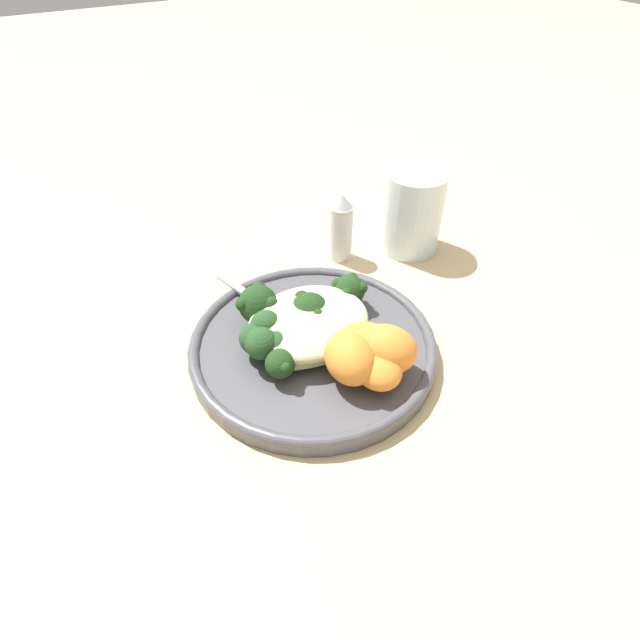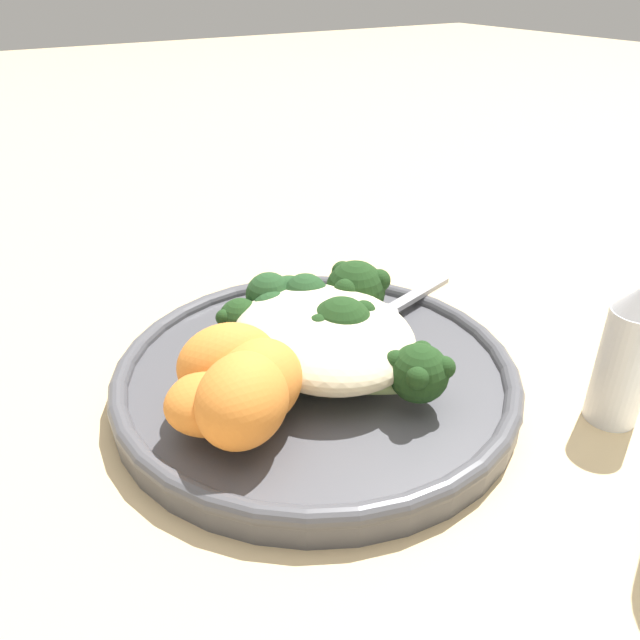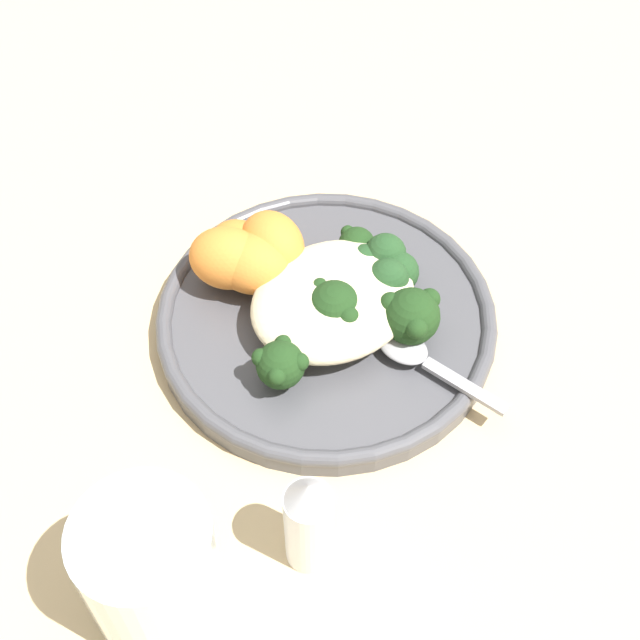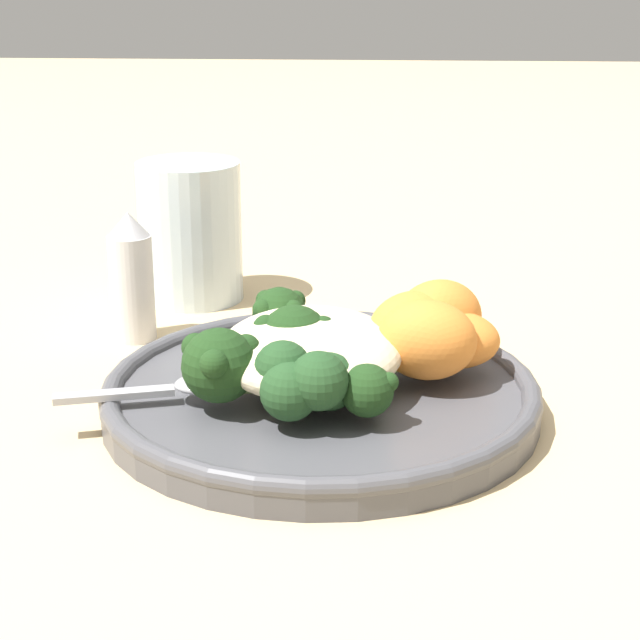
# 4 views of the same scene
# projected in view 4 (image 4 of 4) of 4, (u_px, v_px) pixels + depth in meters

# --- Properties ---
(ground_plane) EXTENTS (4.00, 4.00, 0.00)m
(ground_plane) POSITION_uv_depth(u_px,v_px,m) (354.00, 410.00, 0.63)
(ground_plane) COLOR #D6B784
(plate) EXTENTS (0.26, 0.26, 0.02)m
(plate) POSITION_uv_depth(u_px,v_px,m) (321.00, 395.00, 0.62)
(plate) COLOR #4C4C51
(plate) RESTS_ON ground_plane
(quinoa_mound) EXTENTS (0.13, 0.11, 0.04)m
(quinoa_mound) POSITION_uv_depth(u_px,v_px,m) (310.00, 350.00, 0.61)
(quinoa_mound) COLOR beige
(quinoa_mound) RESTS_ON plate
(broccoli_stalk_0) EXTENTS (0.08, 0.10, 0.03)m
(broccoli_stalk_0) POSITION_uv_depth(u_px,v_px,m) (293.00, 321.00, 0.67)
(broccoli_stalk_0) COLOR #ADC675
(broccoli_stalk_0) RESTS_ON plate
(broccoli_stalk_1) EXTENTS (0.04, 0.10, 0.04)m
(broccoli_stalk_1) POSITION_uv_depth(u_px,v_px,m) (311.00, 345.00, 0.62)
(broccoli_stalk_1) COLOR #ADC675
(broccoli_stalk_1) RESTS_ON plate
(broccoli_stalk_2) EXTENTS (0.07, 0.12, 0.04)m
(broccoli_stalk_2) POSITION_uv_depth(u_px,v_px,m) (234.00, 366.00, 0.59)
(broccoli_stalk_2) COLOR #ADC675
(broccoli_stalk_2) RESTS_ON plate
(broccoli_stalk_3) EXTENTS (0.10, 0.04, 0.03)m
(broccoli_stalk_3) POSITION_uv_depth(u_px,v_px,m) (373.00, 384.00, 0.58)
(broccoli_stalk_3) COLOR #ADC675
(broccoli_stalk_3) RESTS_ON plate
(sweet_potato_chunk_0) EXTENTS (0.05, 0.06, 0.03)m
(sweet_potato_chunk_0) POSITION_uv_depth(u_px,v_px,m) (452.00, 339.00, 0.63)
(sweet_potato_chunk_0) COLOR orange
(sweet_potato_chunk_0) RESTS_ON plate
(sweet_potato_chunk_1) EXTENTS (0.07, 0.07, 0.05)m
(sweet_potato_chunk_1) POSITION_uv_depth(u_px,v_px,m) (438.00, 319.00, 0.65)
(sweet_potato_chunk_1) COLOR orange
(sweet_potato_chunk_1) RESTS_ON plate
(sweet_potato_chunk_2) EXTENTS (0.05, 0.06, 0.05)m
(sweet_potato_chunk_2) POSITION_uv_depth(u_px,v_px,m) (427.00, 338.00, 0.62)
(sweet_potato_chunk_2) COLOR orange
(sweet_potato_chunk_2) RESTS_ON plate
(sweet_potato_chunk_3) EXTENTS (0.07, 0.08, 0.04)m
(sweet_potato_chunk_3) POSITION_uv_depth(u_px,v_px,m) (415.00, 328.00, 0.64)
(sweet_potato_chunk_3) COLOR orange
(sweet_potato_chunk_3) RESTS_ON plate
(kale_tuft) EXTENTS (0.06, 0.06, 0.04)m
(kale_tuft) POSITION_uv_depth(u_px,v_px,m) (305.00, 379.00, 0.57)
(kale_tuft) COLOR #234723
(kale_tuft) RESTS_ON plate
(spoon) EXTENTS (0.05, 0.11, 0.01)m
(spoon) POSITION_uv_depth(u_px,v_px,m) (190.00, 385.00, 0.60)
(spoon) COLOR #A3A3A8
(spoon) RESTS_ON plate
(water_glass) EXTENTS (0.08, 0.08, 0.11)m
(water_glass) POSITION_uv_depth(u_px,v_px,m) (190.00, 231.00, 0.81)
(water_glass) COLOR silver
(water_glass) RESTS_ON ground_plane
(salt_shaker) EXTENTS (0.03, 0.03, 0.09)m
(salt_shaker) POSITION_uv_depth(u_px,v_px,m) (131.00, 277.00, 0.73)
(salt_shaker) COLOR silver
(salt_shaker) RESTS_ON ground_plane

